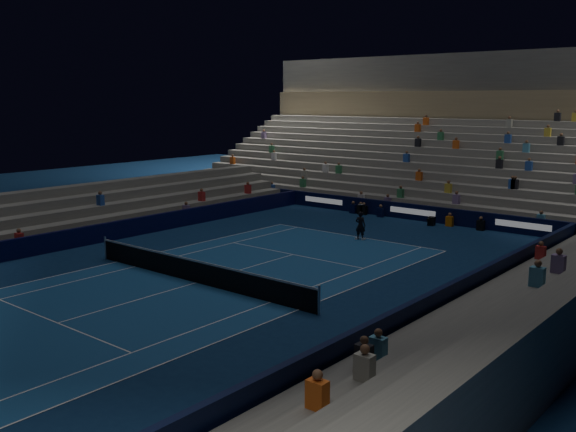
{
  "coord_description": "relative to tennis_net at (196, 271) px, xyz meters",
  "views": [
    {
      "loc": [
        19.52,
        -17.56,
        7.6
      ],
      "look_at": [
        0.0,
        6.0,
        2.0
      ],
      "focal_mm": 40.18,
      "sensor_mm": 36.0,
      "label": 1
    }
  ],
  "objects": [
    {
      "name": "ground",
      "position": [
        0.0,
        0.0,
        -0.5
      ],
      "size": [
        90.0,
        90.0,
        0.0
      ],
      "primitive_type": "plane",
      "color": "#0C244A",
      "rests_on": "ground"
    },
    {
      "name": "court_surface",
      "position": [
        0.0,
        0.0,
        -0.5
      ],
      "size": [
        10.97,
        23.77,
        0.01
      ],
      "primitive_type": "cube",
      "color": "navy",
      "rests_on": "ground"
    },
    {
      "name": "sponsor_barrier_far",
      "position": [
        0.0,
        18.5,
        -0.0
      ],
      "size": [
        44.0,
        0.25,
        1.0
      ],
      "primitive_type": "cube",
      "color": "black",
      "rests_on": "ground"
    },
    {
      "name": "sponsor_barrier_east",
      "position": [
        9.7,
        0.0,
        -0.0
      ],
      "size": [
        0.25,
        37.0,
        1.0
      ],
      "primitive_type": "cube",
      "color": "#081032",
      "rests_on": "ground"
    },
    {
      "name": "sponsor_barrier_west",
      "position": [
        -9.7,
        0.0,
        -0.0
      ],
      "size": [
        0.25,
        37.0,
        1.0
      ],
      "primitive_type": "cube",
      "color": "#080932",
      "rests_on": "ground"
    },
    {
      "name": "grandstand_main",
      "position": [
        0.0,
        27.9,
        2.87
      ],
      "size": [
        44.0,
        15.2,
        11.2
      ],
      "color": "slate",
      "rests_on": "ground"
    },
    {
      "name": "grandstand_east",
      "position": [
        13.17,
        0.0,
        0.41
      ],
      "size": [
        5.0,
        37.0,
        2.5
      ],
      "color": "#61615D",
      "rests_on": "ground"
    },
    {
      "name": "grandstand_west",
      "position": [
        -13.17,
        0.0,
        0.41
      ],
      "size": [
        5.0,
        37.0,
        2.5
      ],
      "color": "slate",
      "rests_on": "ground"
    },
    {
      "name": "tennis_net",
      "position": [
        0.0,
        0.0,
        0.0
      ],
      "size": [
        12.9,
        0.1,
        1.1
      ],
      "color": "#B2B2B7",
      "rests_on": "ground"
    },
    {
      "name": "tennis_player",
      "position": [
        0.65,
        11.39,
        0.28
      ],
      "size": [
        0.64,
        0.48,
        1.58
      ],
      "primitive_type": "imported",
      "rotation": [
        0.0,
        0.0,
        3.33
      ],
      "color": "black",
      "rests_on": "ground"
    },
    {
      "name": "broadcast_camera",
      "position": [
        1.75,
        17.53,
        -0.23
      ],
      "size": [
        0.48,
        0.88,
        0.52
      ],
      "color": "black",
      "rests_on": "ground"
    }
  ]
}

